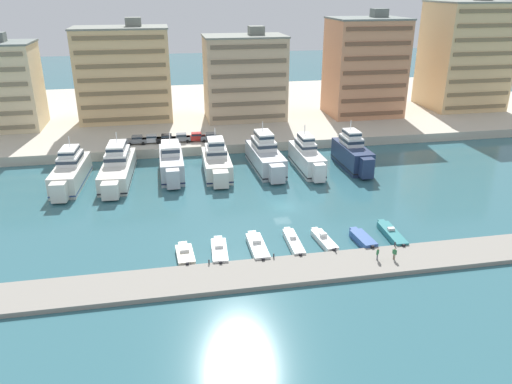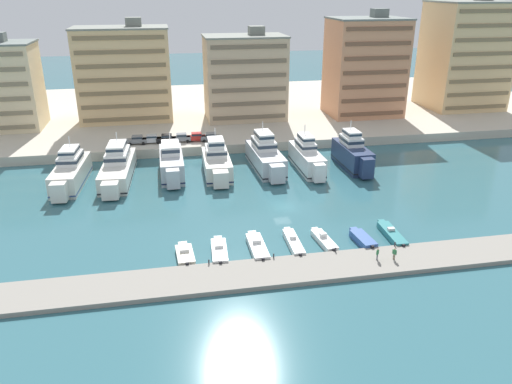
# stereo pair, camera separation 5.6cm
# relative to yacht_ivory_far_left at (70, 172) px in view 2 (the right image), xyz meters

# --- Properties ---
(ground_plane) EXTENTS (400.00, 400.00, 0.00)m
(ground_plane) POSITION_rel_yacht_ivory_far_left_xyz_m (34.32, -16.34, -2.36)
(ground_plane) COLOR #336670
(quay_promenade) EXTENTS (180.00, 70.00, 1.92)m
(quay_promenade) POSITION_rel_yacht_ivory_far_left_xyz_m (34.32, 46.97, -1.40)
(quay_promenade) COLOR beige
(quay_promenade) RESTS_ON ground
(pier_dock) EXTENTS (120.00, 6.36, 0.59)m
(pier_dock) POSITION_rel_yacht_ivory_far_left_xyz_m (34.32, -35.72, -2.06)
(pier_dock) COLOR gray
(pier_dock) RESTS_ON ground
(yacht_ivory_far_left) EXTENTS (5.51, 17.91, 8.11)m
(yacht_ivory_far_left) POSITION_rel_yacht_ivory_far_left_xyz_m (0.00, 0.00, 0.00)
(yacht_ivory_far_left) COLOR silver
(yacht_ivory_far_left) RESTS_ON ground
(yacht_ivory_left) EXTENTS (5.98, 20.71, 8.04)m
(yacht_ivory_left) POSITION_rel_yacht_ivory_far_left_xyz_m (7.93, 1.34, -0.11)
(yacht_ivory_left) COLOR silver
(yacht_ivory_left) RESTS_ON ground
(yacht_silver_mid_left) EXTENTS (4.15, 16.79, 7.36)m
(yacht_silver_mid_left) POSITION_rel_yacht_ivory_far_left_xyz_m (17.55, 1.90, -0.07)
(yacht_silver_mid_left) COLOR silver
(yacht_silver_mid_left) RESTS_ON ground
(yacht_ivory_center_left) EXTENTS (5.11, 16.03, 8.25)m
(yacht_ivory_center_left) POSITION_rel_yacht_ivory_far_left_xyz_m (25.77, 0.49, -0.04)
(yacht_ivory_center_left) COLOR silver
(yacht_ivory_center_left) RESTS_ON ground
(yacht_silver_center) EXTENTS (5.29, 18.16, 8.65)m
(yacht_silver_center) POSITION_rel_yacht_ivory_far_left_xyz_m (35.23, 1.85, 0.15)
(yacht_silver_center) COLOR silver
(yacht_silver_center) RESTS_ON ground
(yacht_white_center_right) EXTENTS (3.80, 16.11, 8.23)m
(yacht_white_center_right) POSITION_rel_yacht_ivory_far_left_xyz_m (42.84, -0.17, 0.06)
(yacht_white_center_right) COLOR white
(yacht_white_center_right) RESTS_ON ground
(yacht_navy_mid_right) EXTENTS (4.26, 14.94, 8.84)m
(yacht_navy_mid_right) POSITION_rel_yacht_ivory_far_left_xyz_m (51.73, -0.72, 0.33)
(yacht_navy_mid_right) COLOR navy
(yacht_navy_mid_right) RESTS_ON ground
(motorboat_cream_far_left) EXTENTS (2.37, 6.09, 1.18)m
(motorboat_cream_far_left) POSITION_rel_yacht_ivory_far_left_xyz_m (18.13, -29.61, -1.94)
(motorboat_cream_far_left) COLOR beige
(motorboat_cream_far_left) RESTS_ON ground
(motorboat_white_left) EXTENTS (2.36, 7.26, 1.25)m
(motorboat_white_left) POSITION_rel_yacht_ivory_far_left_xyz_m (22.58, -29.57, -1.91)
(motorboat_white_left) COLOR white
(motorboat_white_left) RESTS_ON ground
(motorboat_white_mid_left) EXTENTS (2.04, 8.00, 1.35)m
(motorboat_white_mid_left) POSITION_rel_yacht_ivory_far_left_xyz_m (27.65, -29.35, -1.89)
(motorboat_white_mid_left) COLOR white
(motorboat_white_mid_left) RESTS_ON ground
(motorboat_white_center_left) EXTENTS (1.66, 8.01, 1.29)m
(motorboat_white_center_left) POSITION_rel_yacht_ivory_far_left_xyz_m (32.67, -29.08, -1.90)
(motorboat_white_center_left) COLOR white
(motorboat_white_center_left) RESTS_ON ground
(motorboat_white_center) EXTENTS (2.19, 6.91, 1.34)m
(motorboat_white_center) POSITION_rel_yacht_ivory_far_left_xyz_m (36.92, -29.13, -1.94)
(motorboat_white_center) COLOR white
(motorboat_white_center) RESTS_ON ground
(motorboat_blue_center_right) EXTENTS (2.30, 5.96, 1.00)m
(motorboat_blue_center_right) POSITION_rel_yacht_ivory_far_left_xyz_m (42.13, -30.02, -1.85)
(motorboat_blue_center_right) COLOR #33569E
(motorboat_blue_center_right) RESTS_ON ground
(motorboat_teal_mid_right) EXTENTS (1.94, 8.04, 1.27)m
(motorboat_teal_mid_right) POSITION_rel_yacht_ivory_far_left_xyz_m (46.73, -29.26, -1.90)
(motorboat_teal_mid_right) COLOR teal
(motorboat_teal_mid_right) RESTS_ON ground
(car_grey_far_left) EXTENTS (4.18, 2.09, 1.80)m
(car_grey_far_left) POSITION_rel_yacht_ivory_far_left_xyz_m (10.93, 16.23, 0.54)
(car_grey_far_left) COLOR slate
(car_grey_far_left) RESTS_ON quay_promenade
(car_silver_left) EXTENTS (4.11, 1.94, 1.80)m
(car_silver_left) POSITION_rel_yacht_ivory_far_left_xyz_m (13.88, 16.32, 0.54)
(car_silver_left) COLOR #B7BCC1
(car_silver_left) RESTS_ON quay_promenade
(car_black_mid_left) EXTENTS (4.18, 2.09, 1.80)m
(car_black_mid_left) POSITION_rel_yacht_ivory_far_left_xyz_m (16.97, 16.04, 0.54)
(car_black_mid_left) COLOR black
(car_black_mid_left) RESTS_ON quay_promenade
(car_grey_center_left) EXTENTS (4.14, 2.00, 1.80)m
(car_grey_center_left) POSITION_rel_yacht_ivory_far_left_xyz_m (20.04, 16.10, 0.54)
(car_grey_center_left) COLOR slate
(car_grey_center_left) RESTS_ON quay_promenade
(car_red_center) EXTENTS (4.15, 2.02, 1.80)m
(car_red_center) POSITION_rel_yacht_ivory_far_left_xyz_m (23.20, 16.15, 0.54)
(car_red_center) COLOR red
(car_red_center) RESTS_ON quay_promenade
(car_grey_center_right) EXTENTS (4.18, 2.08, 1.80)m
(car_grey_center_right) POSITION_rel_yacht_ivory_far_left_xyz_m (26.22, 15.53, 0.54)
(car_grey_center_right) COLOR slate
(car_grey_center_right) RESTS_ON quay_promenade
(apartment_block_left) EXTENTS (22.01, 12.61, 23.82)m
(apartment_block_left) POSITION_rel_yacht_ivory_far_left_xyz_m (8.20, 38.37, 10.53)
(apartment_block_left) COLOR #E0BC84
(apartment_block_left) RESTS_ON quay_promenade
(apartment_block_mid_left) EXTENTS (19.43, 12.69, 21.81)m
(apartment_block_mid_left) POSITION_rel_yacht_ivory_far_left_xyz_m (36.84, 34.42, 9.53)
(apartment_block_mid_left) COLOR #C6AD89
(apartment_block_mid_left) RESTS_ON quay_promenade
(apartment_block_center_left) EXTENTS (17.93, 14.13, 25.51)m
(apartment_block_center_left) POSITION_rel_yacht_ivory_far_left_xyz_m (66.91, 32.85, 11.38)
(apartment_block_center_left) COLOR tan
(apartment_block_center_left) RESTS_ON quay_promenade
(apartment_block_center) EXTENTS (19.01, 17.13, 29.03)m
(apartment_block_center) POSITION_rel_yacht_ivory_far_left_xyz_m (96.03, 36.08, 13.13)
(apartment_block_center) COLOR #E0BC84
(apartment_block_center) RESTS_ON quay_promenade
(pedestrian_near_edge) EXTENTS (0.41, 0.53, 1.58)m
(pedestrian_near_edge) POSITION_rel_yacht_ivory_far_left_xyz_m (43.86, -36.00, -0.83)
(pedestrian_near_edge) COLOR #7A6B56
(pedestrian_near_edge) RESTS_ON pier_dock
(pedestrian_mid_deck) EXTENTS (0.45, 0.47, 1.58)m
(pedestrian_mid_deck) POSITION_rel_yacht_ivory_far_left_xyz_m (41.76, -35.68, -0.83)
(pedestrian_mid_deck) COLOR #4C515B
(pedestrian_mid_deck) RESTS_ON pier_dock
(bollard_west) EXTENTS (0.20, 0.20, 0.61)m
(bollard_west) POSITION_rel_yacht_ivory_far_left_xyz_m (20.91, -32.79, -1.44)
(bollard_west) COLOR #2D2D33
(bollard_west) RESTS_ON pier_dock
(bollard_west_mid) EXTENTS (0.20, 0.20, 0.61)m
(bollard_west_mid) POSITION_rel_yacht_ivory_far_left_xyz_m (29.11, -32.79, -1.44)
(bollard_west_mid) COLOR #2D2D33
(bollard_west_mid) RESTS_ON pier_dock
(bollard_east_mid) EXTENTS (0.20, 0.20, 0.61)m
(bollard_east_mid) POSITION_rel_yacht_ivory_far_left_xyz_m (37.31, -32.79, -1.44)
(bollard_east_mid) COLOR #2D2D33
(bollard_east_mid) RESTS_ON pier_dock
(bollard_east) EXTENTS (0.20, 0.20, 0.61)m
(bollard_east) POSITION_rel_yacht_ivory_far_left_xyz_m (45.51, -32.79, -1.44)
(bollard_east) COLOR #2D2D33
(bollard_east) RESTS_ON pier_dock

